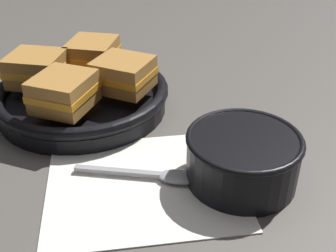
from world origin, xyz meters
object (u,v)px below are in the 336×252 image
Objects in this scene: skillet at (83,97)px; sandwich_far_right at (64,92)px; spoon at (164,175)px; sandwich_near_right at (93,54)px; sandwich_far_left at (37,69)px; soup_bowl at (243,156)px; sandwich_near_left at (124,74)px.

sandwich_far_right reaches higher than skillet.
spoon is at bearing -59.95° from skillet.
sandwich_far_right is at bearing -104.03° from sandwich_near_right.
sandwich_near_right is 0.10m from sandwich_far_left.
sandwich_near_right is (0.02, 0.07, 0.04)m from skillet.
skillet is at bearing 75.97° from sandwich_far_right.
sandwich_far_left is (-0.07, 0.02, 0.04)m from skillet.
skillet is at bearing -104.03° from sandwich_near_right.
soup_bowl is 1.42× the size of sandwich_far_left.
sandwich_near_left is at bearing -59.03° from sandwich_near_right.
sandwich_near_right is at bearing 125.40° from soup_bowl.
sandwich_near_right reaches higher than soup_bowl.
skillet is at bearing 135.87° from soup_bowl.
sandwich_far_right is (-0.08, -0.05, 0.00)m from sandwich_near_left.
spoon is (-0.09, 0.01, -0.03)m from soup_bowl.
sandwich_near_left reaches higher than spoon.
soup_bowl reaches higher than skillet.
skillet is (-0.20, 0.20, -0.01)m from soup_bowl.
sandwich_far_right is at bearing 149.06° from spoon.
sandwich_near_right is at bearing 120.97° from sandwich_near_left.
sandwich_far_left is 0.10m from sandwich_far_right.
sandwich_near_left is (-0.04, 0.17, 0.06)m from spoon.
spoon is 0.27m from sandwich_far_left.
sandwich_far_left is at bearing 141.55° from soup_bowl.
soup_bowl is 0.34m from sandwich_far_left.
spoon is 0.22m from skillet.
sandwich_near_left is at bearing -14.03° from sandwich_far_left.
skillet is at bearing -14.03° from sandwich_far_left.
sandwich_near_left is 0.10m from sandwich_near_right.
skillet is (-0.11, 0.19, 0.01)m from spoon.
sandwich_near_right reaches higher than skillet.
skillet reaches higher than spoon.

